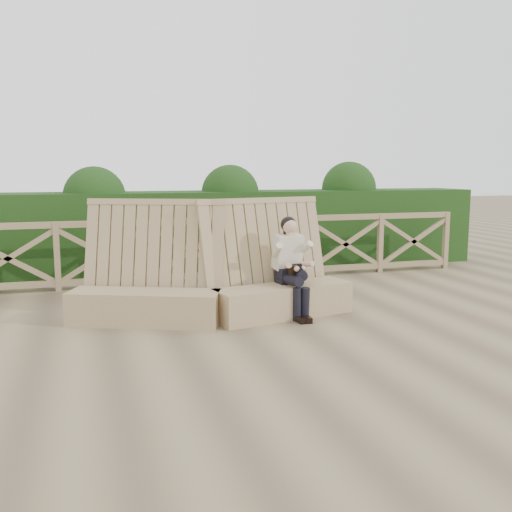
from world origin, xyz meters
name	(u,v)px	position (x,y,z in m)	size (l,w,h in m)	color
ground	(251,341)	(0.00, 0.00, 0.00)	(60.00, 60.00, 0.00)	brown
bench	(215,289)	(-0.16, 1.11, 0.39)	(3.69, 1.41, 1.55)	#8E7751
woman	(291,263)	(0.85, 0.99, 0.69)	(0.39, 0.80, 1.30)	black
guardrail	(191,251)	(0.00, 3.50, 0.55)	(10.10, 0.09, 1.10)	olive
hedge	(179,232)	(0.00, 4.70, 0.75)	(12.00, 1.20, 1.50)	black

